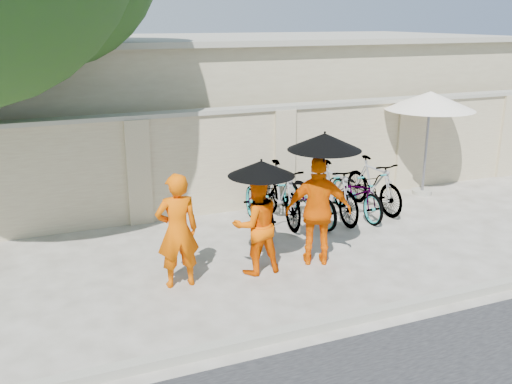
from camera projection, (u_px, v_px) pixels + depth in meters
name	position (u px, v px, depth m)	size (l,w,h in m)	color
ground	(249.00, 279.00, 8.59)	(80.00, 80.00, 0.00)	beige
kerb	(299.00, 330.00, 7.07)	(40.00, 0.16, 0.12)	#9D9B8A
compound_wall	(236.00, 161.00, 11.49)	(20.00, 0.30, 2.00)	beige
building_behind	(221.00, 104.00, 15.04)	(14.00, 6.00, 3.20)	#C1B893
monk_left	(177.00, 231.00, 8.16)	(0.62, 0.41, 1.70)	#EE5A00
monk_center	(256.00, 225.00, 8.61)	(0.75, 0.59, 1.55)	#F75B00
parasol_center	(261.00, 168.00, 8.30)	(0.99, 0.99, 0.91)	black
monk_right	(318.00, 211.00, 8.91)	(1.03, 0.43, 1.75)	#FF6600
parasol_right	(325.00, 142.00, 8.52)	(1.12, 1.12, 1.14)	black
patio_umbrella	(430.00, 102.00, 12.14)	(2.26, 2.26, 2.28)	#9D9B8A
bike_0	(260.00, 203.00, 10.56)	(0.65, 1.85, 0.97)	gray
bike_1	(282.00, 193.00, 10.84)	(0.54, 1.91, 1.15)	gray
bike_2	(309.00, 197.00, 10.92)	(0.65, 1.87, 0.98)	gray
bike_3	(334.00, 191.00, 11.03)	(0.52, 1.85, 1.11)	gray
bike_4	(357.00, 192.00, 11.22)	(0.63, 1.81, 0.95)	gray
bike_5	(374.00, 184.00, 11.55)	(0.51, 1.79, 1.08)	gray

